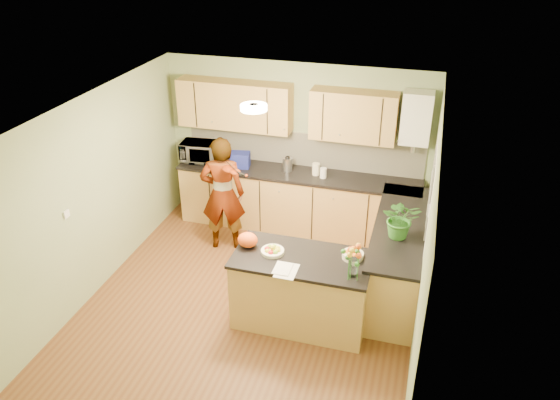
# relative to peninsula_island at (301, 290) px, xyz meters

# --- Properties ---
(floor) EXTENTS (4.50, 4.50, 0.00)m
(floor) POSITION_rel_peninsula_island_xyz_m (-0.69, 0.14, -0.45)
(floor) COLOR brown
(floor) RESTS_ON ground
(ceiling) EXTENTS (4.00, 4.50, 0.02)m
(ceiling) POSITION_rel_peninsula_island_xyz_m (-0.69, 0.14, 2.05)
(ceiling) COLOR silver
(ceiling) RESTS_ON wall_back
(wall_back) EXTENTS (4.00, 0.02, 2.50)m
(wall_back) POSITION_rel_peninsula_island_xyz_m (-0.69, 2.39, 0.80)
(wall_back) COLOR gray
(wall_back) RESTS_ON floor
(wall_front) EXTENTS (4.00, 0.02, 2.50)m
(wall_front) POSITION_rel_peninsula_island_xyz_m (-0.69, -2.11, 0.80)
(wall_front) COLOR gray
(wall_front) RESTS_ON floor
(wall_left) EXTENTS (0.02, 4.50, 2.50)m
(wall_left) POSITION_rel_peninsula_island_xyz_m (-2.69, 0.14, 0.80)
(wall_left) COLOR gray
(wall_left) RESTS_ON floor
(wall_right) EXTENTS (0.02, 4.50, 2.50)m
(wall_right) POSITION_rel_peninsula_island_xyz_m (1.31, 0.14, 0.80)
(wall_right) COLOR gray
(wall_right) RESTS_ON floor
(back_counter) EXTENTS (3.64, 0.62, 0.94)m
(back_counter) POSITION_rel_peninsula_island_xyz_m (-0.59, 2.09, 0.02)
(back_counter) COLOR tan
(back_counter) RESTS_ON floor
(right_counter) EXTENTS (0.62, 2.24, 0.94)m
(right_counter) POSITION_rel_peninsula_island_xyz_m (1.01, 0.99, 0.02)
(right_counter) COLOR tan
(right_counter) RESTS_ON floor
(splashback) EXTENTS (3.60, 0.02, 0.52)m
(splashback) POSITION_rel_peninsula_island_xyz_m (-0.59, 2.37, 0.75)
(splashback) COLOR beige
(splashback) RESTS_ON back_counter
(upper_cabinets) EXTENTS (3.20, 0.34, 0.70)m
(upper_cabinets) POSITION_rel_peninsula_island_xyz_m (-0.86, 2.22, 1.40)
(upper_cabinets) COLOR tan
(upper_cabinets) RESTS_ON wall_back
(boiler) EXTENTS (0.40, 0.30, 0.86)m
(boiler) POSITION_rel_peninsula_island_xyz_m (1.01, 2.23, 1.45)
(boiler) COLOR white
(boiler) RESTS_ON wall_back
(window_right) EXTENTS (0.01, 1.30, 1.05)m
(window_right) POSITION_rel_peninsula_island_xyz_m (1.31, 0.74, 1.10)
(window_right) COLOR white
(window_right) RESTS_ON wall_right
(light_switch) EXTENTS (0.02, 0.09, 0.09)m
(light_switch) POSITION_rel_peninsula_island_xyz_m (-2.67, -0.46, 0.85)
(light_switch) COLOR white
(light_switch) RESTS_ON wall_left
(ceiling_lamp) EXTENTS (0.30, 0.30, 0.07)m
(ceiling_lamp) POSITION_rel_peninsula_island_xyz_m (-0.69, 0.44, 2.01)
(ceiling_lamp) COLOR #FFEABF
(ceiling_lamp) RESTS_ON ceiling
(peninsula_island) EXTENTS (1.57, 0.80, 0.90)m
(peninsula_island) POSITION_rel_peninsula_island_xyz_m (0.00, 0.00, 0.00)
(peninsula_island) COLOR tan
(peninsula_island) RESTS_ON floor
(fruit_dish) EXTENTS (0.27, 0.27, 0.09)m
(fruit_dish) POSITION_rel_peninsula_island_xyz_m (-0.35, 0.00, 0.49)
(fruit_dish) COLOR #FBF0C9
(fruit_dish) RESTS_ON peninsula_island
(orange_bowl) EXTENTS (0.24, 0.24, 0.14)m
(orange_bowl) POSITION_rel_peninsula_island_xyz_m (0.55, 0.15, 0.51)
(orange_bowl) COLOR #FBF0C9
(orange_bowl) RESTS_ON peninsula_island
(flower_vase) EXTENTS (0.25, 0.25, 0.46)m
(flower_vase) POSITION_rel_peninsula_island_xyz_m (0.60, -0.18, 0.75)
(flower_vase) COLOR silver
(flower_vase) RESTS_ON peninsula_island
(orange_bag) EXTENTS (0.29, 0.26, 0.18)m
(orange_bag) POSITION_rel_peninsula_island_xyz_m (-0.67, 0.05, 0.54)
(orange_bag) COLOR #E94F13
(orange_bag) RESTS_ON peninsula_island
(papers) EXTENTS (0.23, 0.31, 0.01)m
(papers) POSITION_rel_peninsula_island_xyz_m (-0.10, -0.30, 0.45)
(papers) COLOR white
(papers) RESTS_ON peninsula_island
(violinist) EXTENTS (0.71, 0.56, 1.70)m
(violinist) POSITION_rel_peninsula_island_xyz_m (-1.47, 1.30, 0.40)
(violinist) COLOR tan
(violinist) RESTS_ON floor
(violin) EXTENTS (0.57, 0.50, 0.14)m
(violin) POSITION_rel_peninsula_island_xyz_m (-1.27, 1.08, 0.91)
(violin) COLOR #541105
(violin) RESTS_ON violinist
(microwave) EXTENTS (0.58, 0.42, 0.30)m
(microwave) POSITION_rel_peninsula_island_xyz_m (-2.15, 2.10, 0.64)
(microwave) COLOR white
(microwave) RESTS_ON back_counter
(blue_box) EXTENTS (0.31, 0.25, 0.23)m
(blue_box) POSITION_rel_peninsula_island_xyz_m (-1.47, 2.06, 0.60)
(blue_box) COLOR navy
(blue_box) RESTS_ON back_counter
(kettle) EXTENTS (0.15, 0.15, 0.27)m
(kettle) POSITION_rel_peninsula_island_xyz_m (-0.75, 2.13, 0.60)
(kettle) COLOR silver
(kettle) RESTS_ON back_counter
(jar_cream) EXTENTS (0.14, 0.14, 0.17)m
(jar_cream) POSITION_rel_peninsula_island_xyz_m (-0.32, 2.11, 0.58)
(jar_cream) COLOR #FBF0C9
(jar_cream) RESTS_ON back_counter
(jar_white) EXTENTS (0.10, 0.10, 0.15)m
(jar_white) POSITION_rel_peninsula_island_xyz_m (-0.19, 2.03, 0.56)
(jar_white) COLOR white
(jar_white) RESTS_ON back_counter
(potted_plant) EXTENTS (0.48, 0.43, 0.49)m
(potted_plant) POSITION_rel_peninsula_island_xyz_m (1.01, 0.69, 0.73)
(potted_plant) COLOR #347A28
(potted_plant) RESTS_ON right_counter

